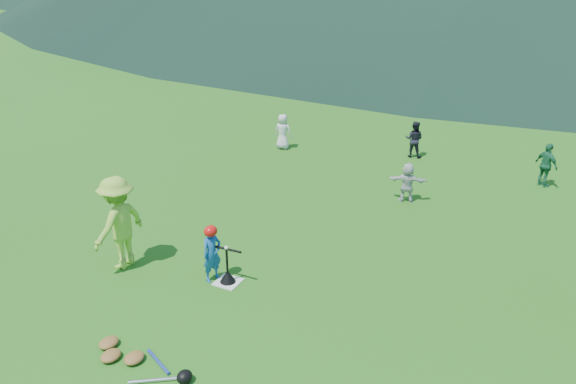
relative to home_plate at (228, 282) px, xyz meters
The scene contains 13 objects.
ground 0.01m from the home_plate, ahead, with size 120.00×120.00×0.00m, color #296216.
home_plate is the anchor object (origin of this frame).
baseball 0.73m from the home_plate, ahead, with size 0.08×0.08×0.08m, color white.
batter_child 0.62m from the home_plate, behind, with size 0.40×0.26×1.10m, color #165497.
adult_coach 2.39m from the home_plate, 169.77° to the right, with size 1.21×0.69×1.87m, color #91C63A.
fielder_a 7.99m from the home_plate, 109.84° to the left, with size 0.55×0.35×1.12m, color silver.
fielder_b 8.68m from the home_plate, 82.16° to the left, with size 0.54×0.42×1.11m, color black.
fielder_c 9.25m from the home_plate, 57.91° to the left, with size 0.69×0.29×1.18m, color #1F6741.
fielder_d 5.58m from the home_plate, 69.70° to the left, with size 0.93×0.30×1.00m, color silver.
batting_tee 0.12m from the home_plate, ahead, with size 0.30×0.30×0.68m.
batter_gear 1.02m from the home_plate, behind, with size 0.73×0.26×0.46m.
equipment_pile 2.54m from the home_plate, 91.48° to the right, with size 1.80×0.74×0.19m.
outfield_fence 28.01m from the home_plate, 90.00° to the left, with size 70.07×0.08×1.33m.
Camera 1 is at (5.08, -7.55, 5.66)m, focal length 35.00 mm.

